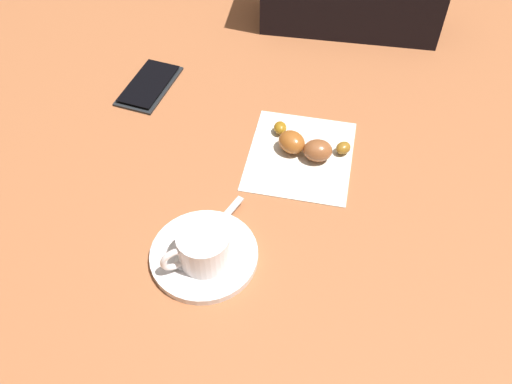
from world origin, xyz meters
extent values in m
plane|color=#9C5934|center=(0.00, 0.00, 0.00)|extent=(1.80, 1.80, 0.00)
cylinder|color=white|center=(0.12, -0.03, 0.01)|extent=(0.14, 0.14, 0.01)
cylinder|color=white|center=(0.13, -0.02, 0.04)|extent=(0.07, 0.07, 0.05)
cylinder|color=black|center=(0.13, -0.02, 0.05)|extent=(0.06, 0.06, 0.00)
torus|color=white|center=(0.16, -0.05, 0.04)|extent=(0.03, 0.03, 0.04)
cube|color=silver|center=(0.08, -0.02, 0.01)|extent=(0.11, 0.04, 0.00)
ellipsoid|color=silver|center=(0.14, -0.05, 0.01)|extent=(0.03, 0.03, 0.01)
cube|color=white|center=(0.12, -0.05, 0.01)|extent=(0.06, 0.03, 0.01)
cube|color=silver|center=(-0.09, 0.06, 0.00)|extent=(0.19, 0.17, 0.00)
ellipsoid|color=#916416|center=(-0.13, 0.01, 0.01)|extent=(0.03, 0.03, 0.02)
ellipsoid|color=#9A521F|center=(-0.10, 0.04, 0.02)|extent=(0.05, 0.06, 0.03)
ellipsoid|color=brown|center=(-0.09, 0.08, 0.02)|extent=(0.04, 0.05, 0.03)
ellipsoid|color=#8B5E1D|center=(-0.11, 0.12, 0.01)|extent=(0.03, 0.03, 0.02)
cube|color=black|center=(-0.19, -0.23, 0.00)|extent=(0.14, 0.08, 0.01)
cube|color=black|center=(-0.19, -0.23, 0.01)|extent=(0.13, 0.07, 0.00)
camera|label=1|loc=(0.49, 0.14, 0.61)|focal=37.95mm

